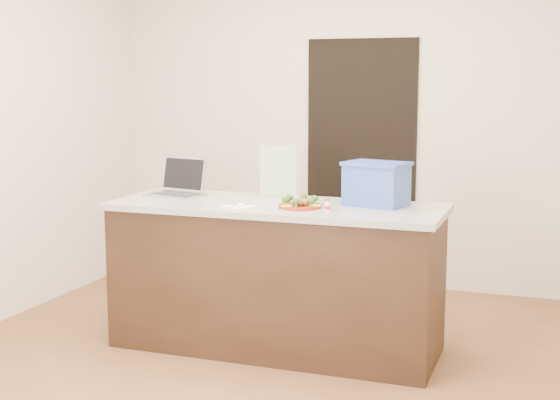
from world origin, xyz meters
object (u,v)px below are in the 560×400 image
(plate, at_px, (300,206))
(laptop, at_px, (180,185))
(island, at_px, (276,276))
(napkin, at_px, (239,206))
(chair, at_px, (293,250))
(yogurt_bottle, at_px, (327,206))
(blue_box, at_px, (376,184))

(plate, distance_m, laptop, 0.94)
(plate, bearing_deg, island, 153.73)
(napkin, distance_m, chair, 0.99)
(yogurt_bottle, bearing_deg, plate, 159.26)
(laptop, bearing_deg, chair, 54.43)
(napkin, height_order, yogurt_bottle, yogurt_bottle)
(yogurt_bottle, bearing_deg, island, 156.47)
(island, bearing_deg, laptop, 169.44)
(yogurt_bottle, xyz_separation_m, blue_box, (0.22, 0.31, 0.10))
(laptop, distance_m, blue_box, 1.32)
(plate, height_order, laptop, laptop)
(napkin, relative_size, laptop, 0.39)
(plate, bearing_deg, napkin, -164.06)
(blue_box, bearing_deg, chair, 156.86)
(laptop, bearing_deg, plate, -2.08)
(island, relative_size, laptop, 5.24)
(island, relative_size, yogurt_bottle, 28.65)
(yogurt_bottle, bearing_deg, laptop, 164.82)
(yogurt_bottle, bearing_deg, chair, 120.62)
(plate, bearing_deg, laptop, 166.02)
(yogurt_bottle, height_order, blue_box, blue_box)
(island, xyz_separation_m, plate, (0.19, -0.09, 0.47))
(island, distance_m, plate, 0.51)
(island, height_order, laptop, laptop)
(island, bearing_deg, chair, 100.45)
(island, distance_m, laptop, 0.91)
(chair, bearing_deg, napkin, -103.08)
(yogurt_bottle, distance_m, blue_box, 0.39)
(laptop, distance_m, chair, 0.96)
(laptop, bearing_deg, island, 1.34)
(napkin, bearing_deg, island, 49.18)
(napkin, xyz_separation_m, chair, (0.04, 0.88, -0.45))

